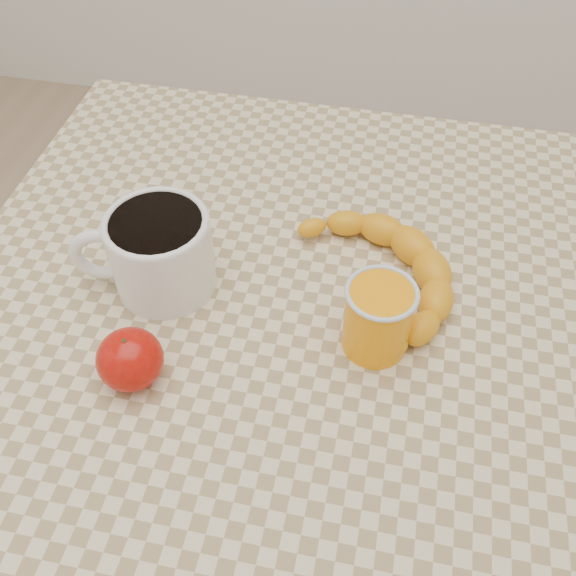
% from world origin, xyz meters
% --- Properties ---
extents(ground, '(3.00, 3.00, 0.00)m').
position_xyz_m(ground, '(0.00, 0.00, 0.00)').
color(ground, tan).
rests_on(ground, ground).
extents(table, '(0.80, 0.80, 0.75)m').
position_xyz_m(table, '(0.00, 0.00, 0.66)').
color(table, beige).
rests_on(table, ground).
extents(coffee_mug, '(0.17, 0.14, 0.10)m').
position_xyz_m(coffee_mug, '(-0.15, -0.00, 0.80)').
color(coffee_mug, white).
rests_on(coffee_mug, table).
extents(orange_juice_glass, '(0.07, 0.07, 0.09)m').
position_xyz_m(orange_juice_glass, '(0.10, -0.04, 0.80)').
color(orange_juice_glass, '#FF9608').
rests_on(orange_juice_glass, table).
extents(apple, '(0.08, 0.08, 0.06)m').
position_xyz_m(apple, '(-0.13, -0.14, 0.78)').
color(apple, '#A40705').
rests_on(apple, table).
extents(banana, '(0.39, 0.41, 0.04)m').
position_xyz_m(banana, '(0.10, 0.04, 0.77)').
color(banana, orange).
rests_on(banana, table).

